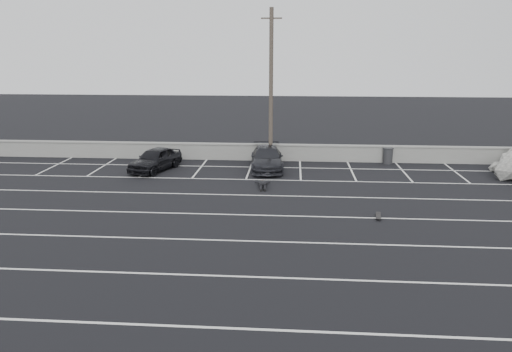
# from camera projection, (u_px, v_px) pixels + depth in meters

# --- Properties ---
(ground) EXTENTS (120.00, 120.00, 0.00)m
(ground) POSITION_uv_depth(u_px,v_px,m) (277.00, 242.00, 18.46)
(ground) COLOR black
(ground) RESTS_ON ground
(seawall) EXTENTS (50.00, 0.45, 1.06)m
(seawall) POSITION_uv_depth(u_px,v_px,m) (284.00, 152.00, 31.85)
(seawall) COLOR gray
(seawall) RESTS_ON ground
(stall_lines) EXTENTS (36.00, 20.05, 0.01)m
(stall_lines) POSITION_uv_depth(u_px,v_px,m) (278.00, 206.00, 22.72)
(stall_lines) COLOR silver
(stall_lines) RESTS_ON ground
(car_left) EXTENTS (2.78, 4.26, 1.35)m
(car_left) POSITION_uv_depth(u_px,v_px,m) (155.00, 159.00, 29.23)
(car_left) COLOR black
(car_left) RESTS_ON ground
(car_right) EXTENTS (2.17, 4.68, 1.32)m
(car_right) POSITION_uv_depth(u_px,v_px,m) (267.00, 158.00, 29.51)
(car_right) COLOR black
(car_right) RESTS_ON ground
(utility_pole) EXTENTS (1.24, 0.25, 9.31)m
(utility_pole) POSITION_uv_depth(u_px,v_px,m) (271.00, 87.00, 30.12)
(utility_pole) COLOR #4C4238
(utility_pole) RESTS_ON ground
(trash_bin) EXTENTS (0.73, 0.73, 1.00)m
(trash_bin) POSITION_uv_depth(u_px,v_px,m) (388.00, 156.00, 31.01)
(trash_bin) COLOR #28282A
(trash_bin) RESTS_ON ground
(person) EXTENTS (1.16, 2.24, 0.42)m
(person) POSITION_uv_depth(u_px,v_px,m) (263.00, 182.00, 26.01)
(person) COLOR black
(person) RESTS_ON ground
(skateboard) EXTENTS (0.31, 0.78, 0.09)m
(skateboard) POSITION_uv_depth(u_px,v_px,m) (378.00, 216.00, 21.06)
(skateboard) COLOR black
(skateboard) RESTS_ON ground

